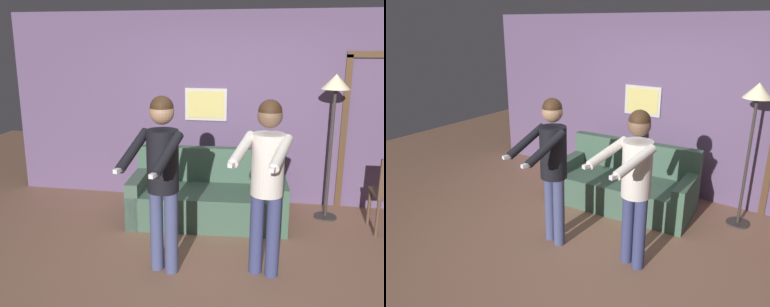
{
  "view_description": "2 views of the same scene",
  "coord_description": "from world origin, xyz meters",
  "views": [
    {
      "loc": [
        0.46,
        -3.77,
        2.18
      ],
      "look_at": [
        -0.23,
        0.06,
        1.17
      ],
      "focal_mm": 40.0,
      "sensor_mm": 36.0,
      "label": 1
    },
    {
      "loc": [
        1.91,
        -3.13,
        2.47
      ],
      "look_at": [
        -0.17,
        -0.05,
        1.16
      ],
      "focal_mm": 35.0,
      "sensor_mm": 36.0,
      "label": 2
    }
  ],
  "objects": [
    {
      "name": "torchiere_lamp",
      "position": [
        1.23,
        1.57,
        1.53
      ],
      "size": [
        0.34,
        0.34,
        1.82
      ],
      "color": "#332D28",
      "rests_on": "ground_plane"
    },
    {
      "name": "ground_plane",
      "position": [
        0.0,
        0.0,
        0.0
      ],
      "size": [
        12.0,
        12.0,
        0.0
      ],
      "primitive_type": "plane",
      "color": "#8C634B"
    },
    {
      "name": "person_standing_right",
      "position": [
        0.47,
        0.02,
        1.03
      ],
      "size": [
        0.54,
        0.74,
        1.7
      ],
      "color": "navy",
      "rests_on": "ground_plane"
    },
    {
      "name": "person_standing_left",
      "position": [
        -0.49,
        -0.08,
        1.05
      ],
      "size": [
        0.54,
        0.71,
        1.72
      ],
      "color": "#404770",
      "rests_on": "ground_plane"
    },
    {
      "name": "couch",
      "position": [
        -0.24,
        1.24,
        0.28
      ],
      "size": [
        1.95,
        0.98,
        0.87
      ],
      "color": "#3C5847",
      "rests_on": "ground_plane"
    },
    {
      "name": "back_wall_assembly",
      "position": [
        0.02,
        2.06,
        1.3
      ],
      "size": [
        6.4,
        0.1,
        2.6
      ],
      "color": "#5A4567",
      "rests_on": "ground_plane"
    }
  ]
}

